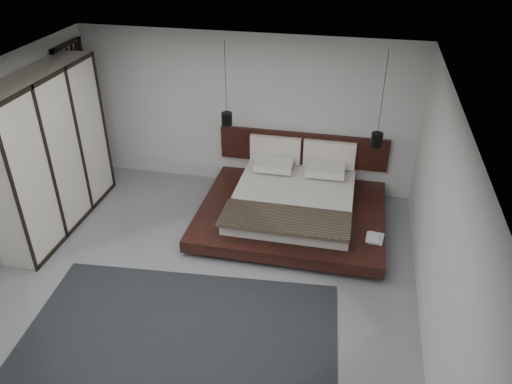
% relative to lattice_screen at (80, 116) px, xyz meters
% --- Properties ---
extents(floor, '(6.00, 6.00, 0.00)m').
position_rel_lattice_screen_xyz_m(floor, '(2.95, -2.45, -1.30)').
color(floor, gray).
rests_on(floor, ground).
extents(ceiling, '(6.00, 6.00, 0.00)m').
position_rel_lattice_screen_xyz_m(ceiling, '(2.95, -2.45, 1.50)').
color(ceiling, white).
rests_on(ceiling, wall_back).
extents(wall_back, '(6.00, 0.00, 6.00)m').
position_rel_lattice_screen_xyz_m(wall_back, '(2.95, 0.55, 0.10)').
color(wall_back, silver).
rests_on(wall_back, floor).
extents(wall_right, '(0.00, 6.00, 6.00)m').
position_rel_lattice_screen_xyz_m(wall_right, '(5.95, -2.45, 0.10)').
color(wall_right, silver).
rests_on(wall_right, floor).
extents(lattice_screen, '(0.05, 0.90, 2.60)m').
position_rel_lattice_screen_xyz_m(lattice_screen, '(0.00, 0.00, 0.00)').
color(lattice_screen, black).
rests_on(lattice_screen, floor).
extents(bed, '(3.01, 2.48, 1.12)m').
position_rel_lattice_screen_xyz_m(bed, '(4.00, -0.55, -1.00)').
color(bed, black).
rests_on(bed, floor).
extents(book_lower, '(0.27, 0.34, 0.03)m').
position_rel_lattice_screen_xyz_m(book_lower, '(5.23, -1.24, -1.01)').
color(book_lower, '#99724C').
rests_on(book_lower, bed).
extents(book_upper, '(0.23, 0.29, 0.02)m').
position_rel_lattice_screen_xyz_m(book_upper, '(5.21, -1.27, -0.98)').
color(book_upper, '#99724C').
rests_on(book_upper, book_lower).
extents(pendant_left, '(0.18, 0.18, 1.40)m').
position_rel_lattice_screen_xyz_m(pendant_left, '(2.76, -0.06, 0.21)').
color(pendant_left, black).
rests_on(pendant_left, ceiling).
extents(pendant_right, '(0.19, 0.19, 1.55)m').
position_rel_lattice_screen_xyz_m(pendant_right, '(5.23, -0.06, 0.07)').
color(pendant_right, black).
rests_on(pendant_right, ceiling).
extents(wardrobe, '(0.61, 2.58, 2.53)m').
position_rel_lattice_screen_xyz_m(wardrobe, '(0.25, -1.42, -0.04)').
color(wardrobe, beige).
rests_on(wardrobe, floor).
extents(rug, '(4.08, 3.06, 0.02)m').
position_rel_lattice_screen_xyz_m(rug, '(3.04, -3.66, -1.29)').
color(rug, black).
rests_on(rug, floor).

